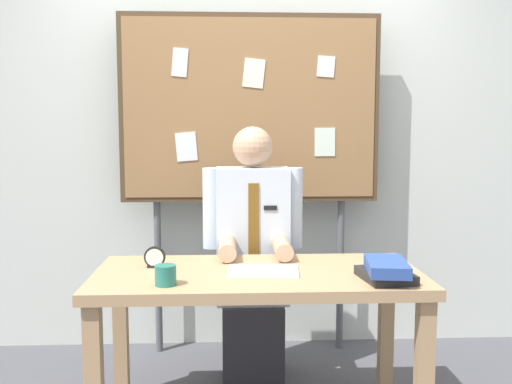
% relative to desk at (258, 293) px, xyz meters
% --- Properties ---
extents(back_wall, '(6.40, 0.08, 2.70)m').
position_rel_desk_xyz_m(back_wall, '(0.00, 1.14, 0.70)').
color(back_wall, silver).
rests_on(back_wall, ground_plane).
extents(desk, '(1.50, 0.71, 0.76)m').
position_rel_desk_xyz_m(desk, '(0.00, 0.00, 0.00)').
color(desk, tan).
rests_on(desk, ground_plane).
extents(person, '(0.55, 0.56, 1.42)m').
position_rel_desk_xyz_m(person, '(0.00, 0.54, 0.01)').
color(person, '#2D2D33').
rests_on(person, ground_plane).
extents(bulletin_board, '(1.58, 0.09, 2.10)m').
position_rel_desk_xyz_m(bulletin_board, '(0.00, 0.94, 0.86)').
color(bulletin_board, '#4C3823').
rests_on(bulletin_board, ground_plane).
extents(book_stack, '(0.23, 0.32, 0.09)m').
position_rel_desk_xyz_m(book_stack, '(0.55, -0.19, 0.15)').
color(book_stack, '#262626').
rests_on(book_stack, desk).
extents(open_notebook, '(0.34, 0.23, 0.01)m').
position_rel_desk_xyz_m(open_notebook, '(0.02, -0.02, 0.11)').
color(open_notebook, white).
rests_on(open_notebook, desk).
extents(desk_clock, '(0.10, 0.04, 0.10)m').
position_rel_desk_xyz_m(desk_clock, '(-0.48, 0.09, 0.15)').
color(desk_clock, black).
rests_on(desk_clock, desk).
extents(coffee_mug, '(0.09, 0.09, 0.09)m').
position_rel_desk_xyz_m(coffee_mug, '(-0.40, -0.22, 0.15)').
color(coffee_mug, '#267266').
rests_on(coffee_mug, desk).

